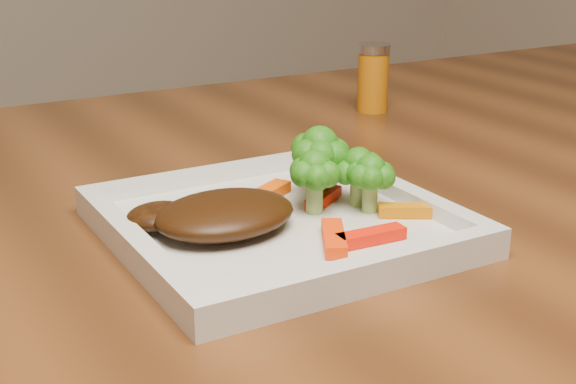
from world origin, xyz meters
TOP-DOWN VIEW (x-y plane):
  - plate at (-0.15, -0.32)m, footprint 0.27×0.27m
  - steak at (-0.20, -0.31)m, footprint 0.13×0.10m
  - broccoli_0 at (-0.09, -0.28)m, footprint 0.08×0.08m
  - broccoli_1 at (-0.07, -0.32)m, footprint 0.06×0.06m
  - broccoli_2 at (-0.07, -0.34)m, footprint 0.05×0.05m
  - broccoli_3 at (-0.11, -0.31)m, footprint 0.06×0.06m
  - carrot_0 at (-0.11, -0.39)m, footprint 0.06×0.02m
  - carrot_1 at (-0.04, -0.36)m, footprint 0.05×0.04m
  - carrot_2 at (-0.13, -0.38)m, footprint 0.04×0.06m
  - carrot_4 at (-0.13, -0.26)m, footprint 0.06×0.05m
  - carrot_6 at (-0.09, -0.30)m, footprint 0.05×0.04m
  - spice_shaker at (0.18, 0.01)m, footprint 0.04×0.04m

SIDE VIEW (x-z plane):
  - plate at x=-0.15m, z-range 0.75..0.76m
  - carrot_0 at x=-0.11m, z-range 0.76..0.77m
  - carrot_1 at x=-0.04m, z-range 0.76..0.77m
  - carrot_2 at x=-0.13m, z-range 0.76..0.77m
  - carrot_4 at x=-0.13m, z-range 0.76..0.77m
  - carrot_6 at x=-0.09m, z-range 0.76..0.77m
  - steak at x=-0.20m, z-range 0.76..0.79m
  - broccoli_2 at x=-0.07m, z-range 0.76..0.82m
  - broccoli_3 at x=-0.11m, z-range 0.76..0.82m
  - broccoli_1 at x=-0.07m, z-range 0.76..0.83m
  - spice_shaker at x=0.18m, z-range 0.75..0.84m
  - broccoli_0 at x=-0.09m, z-range 0.76..0.83m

